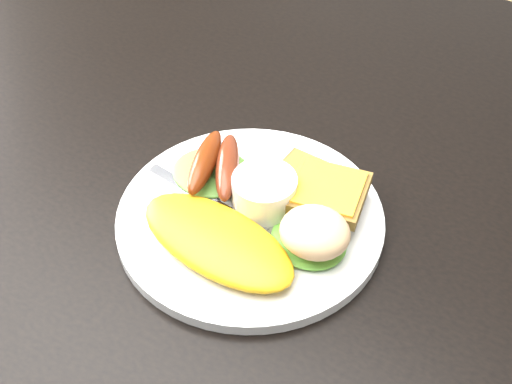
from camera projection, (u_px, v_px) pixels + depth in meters
The scene contains 12 objects.
dining_table at pixel (212, 130), 0.77m from camera, with size 1.20×0.80×0.04m, color black.
plate at pixel (250, 219), 0.64m from camera, with size 0.24×0.24×0.01m, color white.
lettuce_left at pixel (212, 172), 0.67m from camera, with size 0.08×0.07×0.01m, color #428E2F.
lettuce_right at pixel (309, 240), 0.61m from camera, with size 0.07×0.06×0.01m, color green.
omelette at pixel (217, 240), 0.60m from camera, with size 0.16×0.07×0.02m, color gold.
sausage_a at pixel (205, 162), 0.66m from camera, with size 0.02×0.09×0.02m, color #712E07.
sausage_b at pixel (227, 167), 0.65m from camera, with size 0.02×0.09×0.02m, color maroon.
ramekin at pixel (264, 193), 0.63m from camera, with size 0.06×0.06×0.03m, color white.
toast_a at pixel (306, 185), 0.66m from camera, with size 0.07×0.07×0.01m, color #935C31.
toast_b at pixel (328, 193), 0.63m from camera, with size 0.07×0.07×0.01m, color brown.
potato_salad at pixel (315, 232), 0.59m from camera, with size 0.06×0.06×0.03m, color beige.
fork at pixel (206, 199), 0.65m from camera, with size 0.14×0.01×0.00m, color #ADAFB7.
Camera 1 is at (0.35, -0.48, 1.23)m, focal length 50.00 mm.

